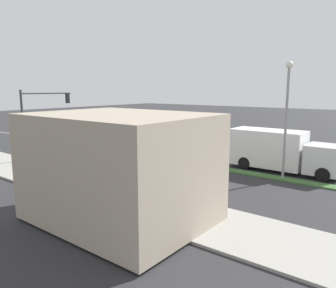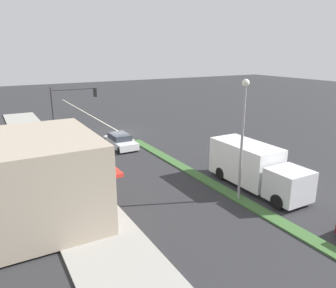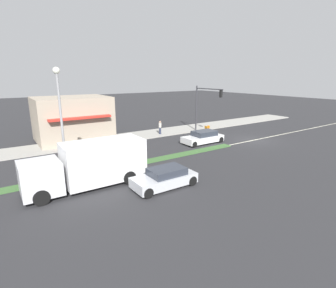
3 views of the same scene
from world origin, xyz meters
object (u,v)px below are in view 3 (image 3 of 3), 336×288
street_lamp (60,110)px  van_white (203,137)px  traffic_signal_main (204,101)px  pedestrian (160,127)px  warning_aframe_sign (207,129)px  sedan_silver (165,178)px  delivery_truck (91,164)px

street_lamp → van_white: street_lamp is taller
traffic_signal_main → pedestrian: size_ratio=3.50×
warning_aframe_sign → sedan_silver: 17.46m
warning_aframe_sign → delivery_truck: delivery_truck is taller
delivery_truck → pedestrian: bearing=-48.8°
delivery_truck → sedan_silver: size_ratio=1.82×
van_white → pedestrian: bearing=16.3°
traffic_signal_main → street_lamp: size_ratio=0.76×
traffic_signal_main → sedan_silver: traffic_signal_main is taller
street_lamp → van_white: 15.16m
traffic_signal_main → pedestrian: 6.24m
traffic_signal_main → street_lamp: 18.92m
warning_aframe_sign → van_white: 5.52m
pedestrian → warning_aframe_sign: size_ratio=1.91×
pedestrian → van_white: pedestrian is taller
traffic_signal_main → warning_aframe_sign: size_ratio=6.69×
street_lamp → warning_aframe_sign: 19.85m
street_lamp → sedan_silver: bearing=-135.9°
street_lamp → warning_aframe_sign: street_lamp is taller
traffic_signal_main → delivery_truck: (-8.32, 16.86, -2.43)m
delivery_truck → sedan_silver: bearing=-126.2°
van_white → sedan_silver: bearing=127.0°
warning_aframe_sign → sedan_silver: sedan_silver is taller
pedestrian → sedan_silver: bearing=148.9°
traffic_signal_main → pedestrian: bearing=69.9°
traffic_signal_main → warning_aframe_sign: 3.52m
sedan_silver → pedestrian: bearing=-31.1°
street_lamp → traffic_signal_main: bearing=-71.1°
pedestrian → sedan_silver: size_ratio=0.39×
street_lamp → warning_aframe_sign: bearing=-72.0°
sedan_silver → van_white: 11.97m
delivery_truck → warning_aframe_sign: bearing=-64.8°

